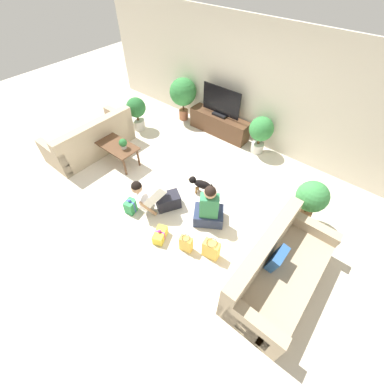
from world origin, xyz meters
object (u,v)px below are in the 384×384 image
Objects in this scene: sofa_left at (91,140)px; gift_bag_a at (186,244)px; tv_console at (219,124)px; potted_plant_corner_right at (311,199)px; sofa_right at (278,271)px; dog at (200,184)px; potted_plant_back_right at (261,131)px; potted_plant_corner_left at (136,110)px; gift_bag_b at (211,249)px; person_kneeling at (156,196)px; gift_box_b at (160,235)px; tabletop_plant at (123,143)px; coffee_table at (116,146)px; person_sitting at (209,209)px; tv at (221,103)px; potted_plant_back_left at (183,93)px; gift_box_a at (131,206)px.

sofa_left is 3.48m from gift_bag_a.
potted_plant_corner_right is at bearing -25.89° from tv_console.
potted_plant_corner_right reaches higher than sofa_right.
potted_plant_back_right is at bearing 158.98° from dog.
potted_plant_back_right is 3.06m from potted_plant_corner_left.
potted_plant_corner_left is at bearing 71.87° from sofa_right.
gift_bag_a is (0.41, -3.06, -0.40)m from potted_plant_back_right.
gift_bag_b is at bearing -56.70° from tv_console.
person_kneeling is 0.71m from gift_box_b.
dog is at bearing 118.08° from gift_bag_a.
potted_plant_corner_right reaches higher than tabletop_plant.
tabletop_plant is at bearing 154.25° from gift_box_b.
tabletop_plant is at bearing -52.54° from potted_plant_corner_left.
coffee_table is 2.56m from person_sitting.
tv is 1.14m from potted_plant_back_left.
potted_plant_corner_left is (-1.73, -1.14, -0.30)m from tv.
coffee_table is 2.31m from potted_plant_back_left.
potted_plant_back_right is at bearing 48.89° from tabletop_plant.
gift_box_b is at bearing -25.75° from tabletop_plant.
sofa_left is 4.80m from sofa_right.
potted_plant_corner_left is (-0.64, 1.20, 0.10)m from coffee_table.
tv_console is 2.48m from tabletop_plant.
potted_plant_back_right reaches higher than coffee_table.
coffee_table is 3.08m from gift_bag_b.
dog is at bearing 11.15° from coffee_table.
coffee_table is 1.56m from gift_box_a.
potted_plant_corner_right is 2.46× the size of gift_bag_b.
sofa_left reaches higher than coffee_table.
tv_console is at bearing 116.49° from gift_bag_a.
gift_box_a is (-1.25, -0.73, -0.21)m from person_sitting.
sofa_left is 0.80m from coffee_table.
person_sitting is 0.95m from gift_box_b.
potted_plant_corner_right is 1.70m from person_sitting.
potted_plant_corner_right is at bearing 6.29° from sofa_right.
potted_plant_back_left reaches higher than potted_plant_back_right.
sofa_right is 1.95m from gift_box_b.
person_kneeling is at bearing -78.54° from tv_console.
potted_plant_back_left is at bearing 163.00° from sofa_left.
person_sitting is 4.11× the size of tabletop_plant.
potted_plant_corner_left reaches higher than person_kneeling.
gift_bag_b is (1.00, -1.00, -0.06)m from dog.
gift_bag_a reaches higher than gift_box_b.
potted_plant_corner_left reaches higher than gift_box_b.
tabletop_plant is (1.04, 0.15, 0.30)m from sofa_left.
tv_console reaches higher than gift_bag_a.
tv reaches higher than tabletop_plant.
gift_box_b is (-1.72, -1.87, -0.52)m from potted_plant_corner_right.
gift_box_a is 1.32m from gift_bag_a.
person_sitting is (1.48, -2.40, -0.47)m from tv.
sofa_left is at bearing -107.00° from potted_plant_back_left.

